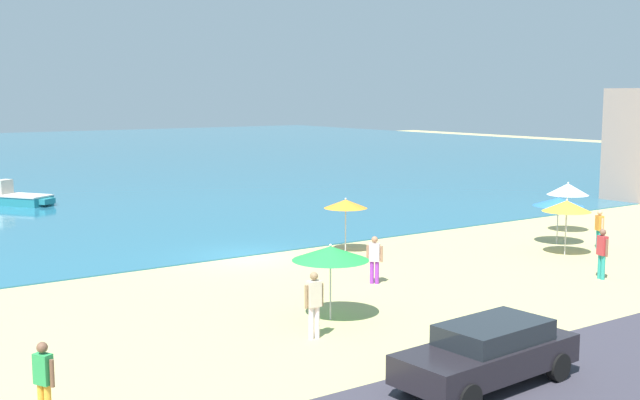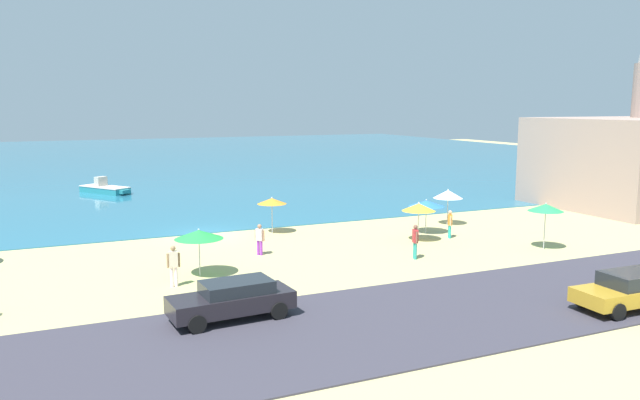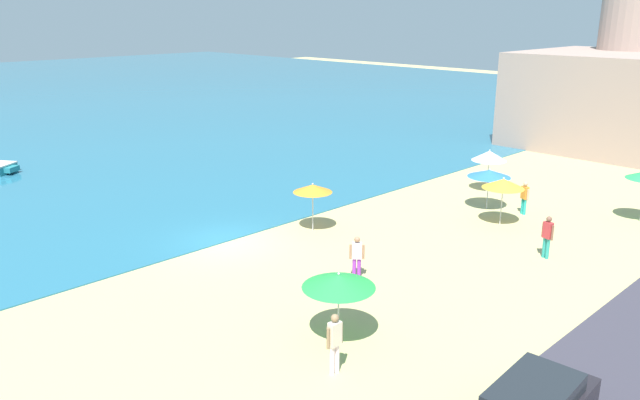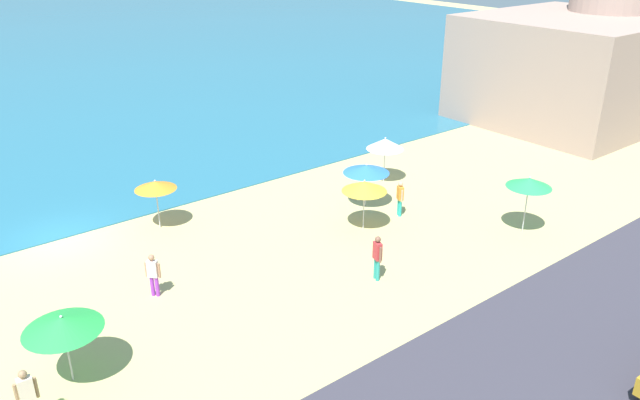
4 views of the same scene
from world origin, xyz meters
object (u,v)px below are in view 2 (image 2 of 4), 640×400
object	(u,v)px
skiff_nearshore	(105,189)
bather_3	(260,238)
beach_umbrella_7	(419,207)
parked_car_1	(233,299)
bather_4	(450,223)
beach_umbrella_6	(448,194)
parked_car_2	(632,289)
beach_umbrella_3	(272,201)
beach_umbrella_4	(426,203)
bather_2	(415,240)
bather_1	(174,264)
beach_umbrella_8	(546,208)
beach_umbrella_0	(199,235)

from	to	relation	value
skiff_nearshore	bather_3	bearing A→B (deg)	-79.36
beach_umbrella_7	parked_car_1	xyz separation A→B (m)	(-13.47, -8.49, -1.18)
bather_4	beach_umbrella_6	bearing A→B (deg)	56.23
parked_car_2	skiff_nearshore	distance (m)	44.19
bather_3	parked_car_2	world-z (taller)	bather_3
beach_umbrella_6	bather_4	world-z (taller)	beach_umbrella_6
beach_umbrella_3	bather_4	xyz separation A→B (m)	(9.07, -5.54, -1.07)
beach_umbrella_4	bather_2	world-z (taller)	beach_umbrella_4
beach_umbrella_3	bather_1	world-z (taller)	beach_umbrella_3
bather_3	parked_car_1	bearing A→B (deg)	-114.35
beach_umbrella_6	skiff_nearshore	xyz separation A→B (m)	(-18.96, 24.47, -1.61)
beach_umbrella_3	parked_car_1	distance (m)	15.55
beach_umbrella_7	bather_1	size ratio (longest dim) A/B	1.27
bather_2	skiff_nearshore	xyz separation A→B (m)	(-12.05, 31.35, -0.59)
beach_umbrella_8	bather_3	world-z (taller)	beach_umbrella_8
beach_umbrella_4	bather_1	distance (m)	17.05
bather_1	parked_car_1	size ratio (longest dim) A/B	0.40
beach_umbrella_4	bather_1	world-z (taller)	beach_umbrella_4
beach_umbrella_8	skiff_nearshore	bearing A→B (deg)	121.24
beach_umbrella_4	beach_umbrella_6	bearing A→B (deg)	31.16
bather_2	parked_car_2	bearing A→B (deg)	-72.31
beach_umbrella_6	beach_umbrella_7	distance (m)	5.64
beach_umbrella_0	bather_4	size ratio (longest dim) A/B	1.34
beach_umbrella_3	parked_car_2	size ratio (longest dim) A/B	0.49
beach_umbrella_0	parked_car_2	size ratio (longest dim) A/B	0.48
beach_umbrella_3	skiff_nearshore	xyz separation A→B (m)	(-7.61, 22.35, -1.58)
beach_umbrella_8	parked_car_1	xyz separation A→B (m)	(-18.61, -4.02, -1.48)
beach_umbrella_0	skiff_nearshore	xyz separation A→B (m)	(-1.32, 30.03, -1.53)
beach_umbrella_0	beach_umbrella_6	world-z (taller)	beach_umbrella_6
beach_umbrella_4	beach_umbrella_6	distance (m)	3.28
bather_2	beach_umbrella_7	bearing A→B (deg)	54.82
beach_umbrella_0	parked_car_2	distance (m)	18.08
beach_umbrella_7	parked_car_2	xyz separation A→B (m)	(0.79, -13.56, -1.18)
beach_umbrella_7	parked_car_1	distance (m)	15.96
beach_umbrella_3	beach_umbrella_7	world-z (taller)	beach_umbrella_7
skiff_nearshore	beach_umbrella_4	bearing A→B (deg)	-58.30
skiff_nearshore	beach_umbrella_3	bearing A→B (deg)	-71.21
bather_3	bather_2	bearing A→B (deg)	-30.27
parked_car_1	bather_4	bearing A→B (deg)	28.49
beach_umbrella_8	beach_umbrella_4	bearing A→B (deg)	119.21
bather_4	skiff_nearshore	xyz separation A→B (m)	(-16.68, 27.89, -0.51)
bather_2	parked_car_1	bearing A→B (deg)	-155.45
beach_umbrella_6	bather_2	xyz separation A→B (m)	(-6.91, -6.88, -1.03)
bather_1	bather_2	xyz separation A→B (m)	(12.14, -0.10, -0.02)
beach_umbrella_0	beach_umbrella_7	distance (m)	13.33
beach_umbrella_0	skiff_nearshore	world-z (taller)	beach_umbrella_0
parked_car_2	bather_4	bearing A→B (deg)	84.12
bather_3	beach_umbrella_4	bearing A→B (deg)	5.93
beach_umbrella_8	bather_2	world-z (taller)	beach_umbrella_8
bather_3	parked_car_2	bearing A→B (deg)	-54.36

